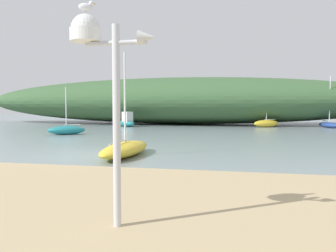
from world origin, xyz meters
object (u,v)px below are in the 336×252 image
Objects in this scene: seagull_on_radar at (86,6)px; sailboat_far_right at (329,125)px; sailboat_mid_channel at (125,149)px; motorboat_near_shore at (126,121)px; mast_structure at (97,53)px; sailboat_off_point at (66,130)px; sailboat_far_left at (266,123)px.

sailboat_far_right is (11.05, 30.20, -3.33)m from seagull_on_radar.
sailboat_far_right is at bearing 58.61° from sailboat_mid_channel.
sailboat_mid_channel is 25.61m from sailboat_far_right.
sailboat_mid_channel is 1.63× the size of motorboat_near_shore.
mast_structure is 0.74m from seagull_on_radar.
seagull_on_radar is (-0.17, 0.01, 0.72)m from mast_structure.
sailboat_far_right reaches higher than sailboat_off_point.
sailboat_far_left is 19.31m from sailboat_off_point.
mast_structure is at bearing -59.93° from sailboat_off_point.
sailboat_far_left reaches higher than motorboat_near_shore.
mast_structure is 32.21m from sailboat_far_right.
mast_structure is at bearing -109.81° from sailboat_far_right.
seagull_on_radar is at bearing -99.78° from sailboat_far_left.
sailboat_far_right reaches higher than sailboat_far_left.
sailboat_mid_channel is 22.51m from sailboat_far_left.
seagull_on_radar is 30.21m from sailboat_far_left.
sailboat_off_point reaches higher than motorboat_near_shore.
mast_structure is 1.24× the size of motorboat_near_shore.
sailboat_off_point reaches higher than sailboat_far_left.
sailboat_far_left is 0.78× the size of sailboat_off_point.
sailboat_mid_channel is 1.25× the size of sailboat_off_point.
sailboat_mid_channel is at bearing -121.39° from sailboat_far_right.
mast_structure is 29.14m from motorboat_near_shore.
seagull_on_radar is 0.06× the size of sailboat_mid_channel.
sailboat_off_point is at bearing 119.66° from seagull_on_radar.
seagull_on_radar is at bearing -60.34° from sailboat_off_point.
sailboat_mid_channel is 12.03m from sailboat_off_point.
sailboat_mid_channel is 0.87× the size of sailboat_far_right.
motorboat_near_shore is 0.77× the size of sailboat_off_point.
mast_structure is 20.46m from sailboat_off_point.
sailboat_mid_channel is (-2.28, 8.34, -3.32)m from seagull_on_radar.
mast_structure reaches higher than sailboat_far_left.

